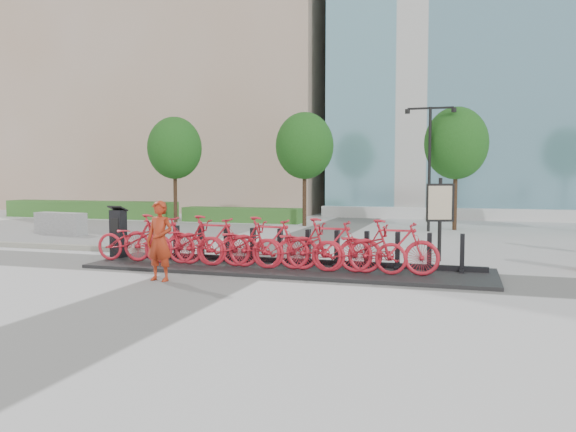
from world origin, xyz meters
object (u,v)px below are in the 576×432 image
(kiosk, at_px, (118,232))
(map_sign, at_px, (440,206))
(worker_red, at_px, (160,241))
(jersey_barrier, at_px, (61,223))
(bike_0, at_px, (133,240))

(kiosk, xyz_separation_m, map_sign, (8.15, 2.33, 0.71))
(worker_red, relative_size, jersey_barrier, 0.79)
(kiosk, xyz_separation_m, worker_red, (2.58, -2.30, 0.12))
(worker_red, distance_m, jersey_barrier, 11.39)
(kiosk, relative_size, jersey_barrier, 0.63)
(bike_0, relative_size, map_sign, 0.94)
(bike_0, xyz_separation_m, kiosk, (-0.80, 0.53, 0.12))
(bike_0, relative_size, kiosk, 1.50)
(jersey_barrier, bearing_deg, bike_0, -32.27)
(bike_0, distance_m, map_sign, 7.93)
(kiosk, bearing_deg, jersey_barrier, 143.73)
(worker_red, relative_size, map_sign, 0.78)
(bike_0, relative_size, worker_red, 1.21)
(bike_0, xyz_separation_m, jersey_barrier, (-6.85, 5.65, -0.20))
(worker_red, distance_m, map_sign, 7.26)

